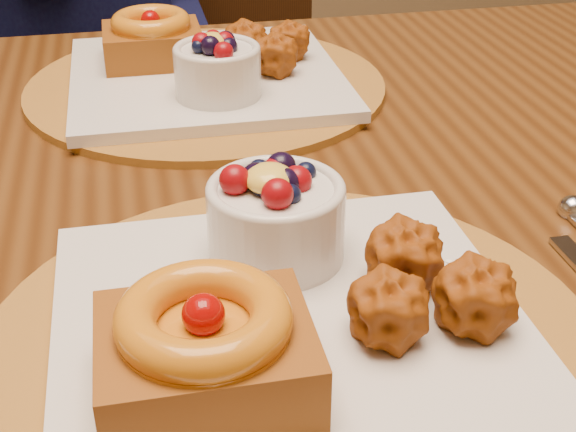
# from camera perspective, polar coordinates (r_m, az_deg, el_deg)

# --- Properties ---
(dining_table) EXTENTS (1.60, 0.90, 0.76)m
(dining_table) POSITION_cam_1_polar(r_m,az_deg,el_deg) (0.71, -3.41, -3.18)
(dining_table) COLOR #3B1E0A
(dining_table) RESTS_ON ground
(place_setting_near) EXTENTS (0.38, 0.38, 0.09)m
(place_setting_near) POSITION_cam_1_polar(r_m,az_deg,el_deg) (0.48, -0.15, -6.83)
(place_setting_near) COLOR brown
(place_setting_near) RESTS_ON dining_table
(place_setting_far) EXTENTS (0.38, 0.38, 0.08)m
(place_setting_far) POSITION_cam_1_polar(r_m,az_deg,el_deg) (0.86, -6.01, 10.27)
(place_setting_far) COLOR brown
(place_setting_far) RESTS_ON dining_table
(chair_far) EXTENTS (0.47, 0.47, 0.81)m
(chair_far) POSITION_cam_1_polar(r_m,az_deg,el_deg) (1.51, -5.90, 5.97)
(chair_far) COLOR black
(chair_far) RESTS_ON ground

